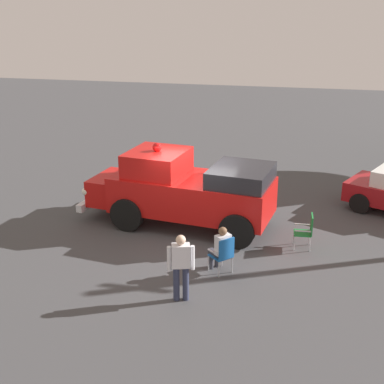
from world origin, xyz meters
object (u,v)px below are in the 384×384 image
Objects in this scene: vintage_fire_truck at (185,189)px; lawn_chair_spare at (245,172)px; lawn_chair_by_car at (307,229)px; spectator_seated at (220,247)px; lawn_chair_near_truck at (224,253)px; spectator_standing at (181,263)px.

lawn_chair_spare is (-4.00, 1.39, -0.61)m from vintage_fire_truck.
spectator_seated is (1.92, -2.16, 0.11)m from lawn_chair_by_car.
lawn_chair_near_truck is 6.88m from lawn_chair_spare.
spectator_standing is (8.36, -0.44, 0.37)m from lawn_chair_spare.
spectator_standing is at bearing -3.03° from lawn_chair_spare.
vintage_fire_truck reaches higher than lawn_chair_spare.
spectator_seated reaches higher than lawn_chair_near_truck.
lawn_chair_spare is at bearing -178.17° from spectator_seated.
spectator_seated reaches higher than lawn_chair_spare.
lawn_chair_by_car and lawn_chair_spare have the same top height.
lawn_chair_by_car is at bearing 26.06° from lawn_chair_spare.
lawn_chair_by_car is at bearing 131.71° from spectator_seated.
spectator_standing is (4.36, 0.95, -0.23)m from vintage_fire_truck.
lawn_chair_by_car is 1.00× the size of lawn_chair_spare.
spectator_seated is at bearing 157.37° from spectator_standing.
vintage_fire_truck is 6.07× the size of lawn_chair_by_car.
lawn_chair_by_car is 0.61× the size of spectator_standing.
vintage_fire_truck is at bearing -167.74° from spectator_standing.
spectator_standing is (1.58, -0.66, 0.27)m from spectator_seated.
vintage_fire_truck is 4.28m from lawn_chair_spare.
lawn_chair_near_truck is (2.87, 1.70, -0.61)m from vintage_fire_truck.
lawn_chair_near_truck is at bearing -45.69° from lawn_chair_by_car.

